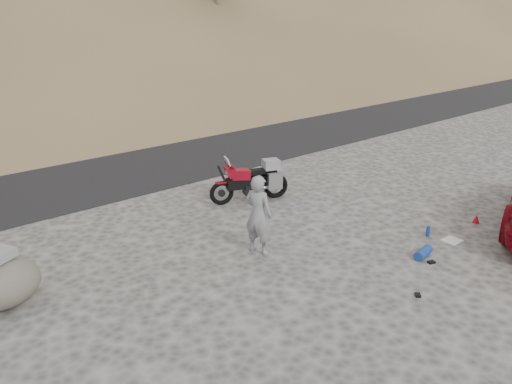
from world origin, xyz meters
TOP-DOWN VIEW (x-y plane):
  - ground at (0.00, 0.00)m, footprint 140.00×140.00m
  - road at (0.00, 9.00)m, footprint 120.00×7.00m
  - motorcycle at (0.60, 3.35)m, footprint 2.07×1.02m
  - man at (-1.14, 1.03)m, footprint 0.59×0.71m
  - boulder at (-5.75, 2.28)m, footprint 1.59×1.45m
  - gear_white_cloth at (2.48, -1.24)m, footprint 0.39×0.35m
  - gear_blue_mat at (1.31, -1.27)m, footprint 0.51×0.27m
  - gear_bottle at (2.25, -0.77)m, footprint 0.09×0.09m
  - gear_funnel at (3.78, -1.08)m, footprint 0.17×0.17m
  - gear_glove_a at (1.24, -1.52)m, footprint 0.16×0.13m
  - gear_glove_b at (-0.02, -2.05)m, footprint 0.15×0.16m

SIDE VIEW (x-z plane):
  - ground at x=0.00m, z-range 0.00..0.00m
  - road at x=0.00m, z-range -0.03..0.03m
  - man at x=-1.14m, z-range -0.84..0.84m
  - gear_white_cloth at x=2.48m, z-range 0.00..0.01m
  - gear_glove_a at x=1.24m, z-range 0.00..0.04m
  - gear_glove_b at x=-0.02m, z-range 0.00..0.04m
  - gear_blue_mat at x=1.31m, z-range 0.00..0.20m
  - gear_funnel at x=3.78m, z-range 0.00..0.21m
  - gear_bottle at x=2.25m, z-range 0.00..0.24m
  - boulder at x=-5.75m, z-range -0.07..0.97m
  - motorcycle at x=0.60m, z-range -0.09..1.18m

